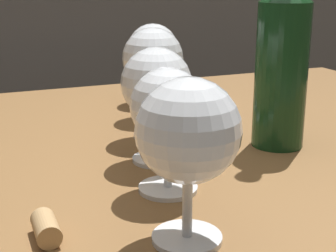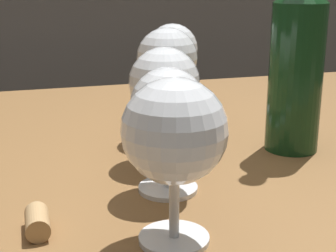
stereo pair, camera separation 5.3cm
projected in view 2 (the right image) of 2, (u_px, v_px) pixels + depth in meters
name	position (u px, v px, depth m)	size (l,w,h in m)	color
dining_table	(95.00, 209.00, 0.72)	(1.41, 0.78, 0.74)	brown
wine_glass_chardonnay	(174.00, 135.00, 0.42)	(0.09, 0.09, 0.15)	white
wine_glass_merlot	(168.00, 109.00, 0.53)	(0.08, 0.08, 0.14)	white
wine_glass_amber	(164.00, 85.00, 0.62)	(0.09, 0.09, 0.14)	white
wine_glass_white	(167.00, 60.00, 0.70)	(0.08, 0.08, 0.16)	white
wine_glass_cabernet	(172.00, 52.00, 0.81)	(0.08, 0.08, 0.15)	white
wine_glass_port	(172.00, 57.00, 0.91)	(0.08, 0.08, 0.13)	white
wine_bottle	(297.00, 59.00, 0.65)	(0.07, 0.07, 0.32)	#143819
cork	(37.00, 222.00, 0.46)	(0.02, 0.02, 0.04)	tan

